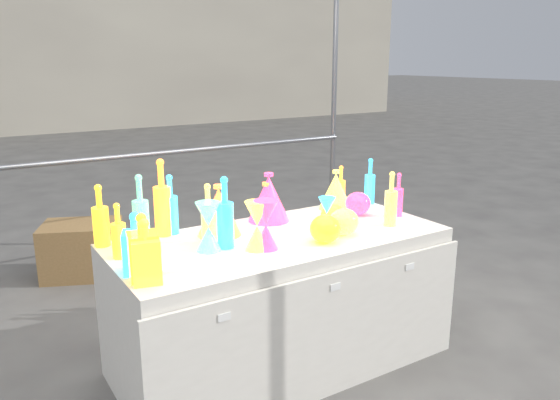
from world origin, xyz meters
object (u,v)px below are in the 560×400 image
decanter_0 (143,246)px  lampshade_0 (219,210)px  cardboard_box_closed (82,250)px  display_table (281,301)px  bottle_0 (100,215)px  globe_0 (325,230)px

decanter_0 → lampshade_0: 0.66m
decanter_0 → lampshade_0: size_ratio=1.06×
cardboard_box_closed → decanter_0: (-0.16, -2.10, 0.68)m
display_table → cardboard_box_closed: (-0.65, 1.92, -0.16)m
bottle_0 → globe_0: bearing=-29.6°
bottle_0 → lampshade_0: bearing=-15.2°
bottle_0 → globe_0: (0.99, -0.56, -0.10)m
globe_0 → lampshade_0: (-0.41, 0.40, 0.07)m
display_table → decanter_0: bearing=-167.9°
decanter_0 → display_table: bearing=24.4°
cardboard_box_closed → lampshade_0: lampshade_0 is taller
decanter_0 → lampshade_0: (0.54, 0.37, -0.01)m
display_table → decanter_0: size_ratio=6.25×
globe_0 → lampshade_0: size_ratio=0.58×
globe_0 → decanter_0: bearing=178.2°
display_table → lampshade_0: (-0.27, 0.20, 0.52)m
bottle_0 → lampshade_0: (0.58, -0.16, -0.02)m
decanter_0 → globe_0: decanter_0 is taller
cardboard_box_closed → globe_0: globe_0 is taller
cardboard_box_closed → lampshade_0: bearing=-54.1°
decanter_0 → lampshade_0: bearing=46.9°
cardboard_box_closed → bottle_0: 1.72m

